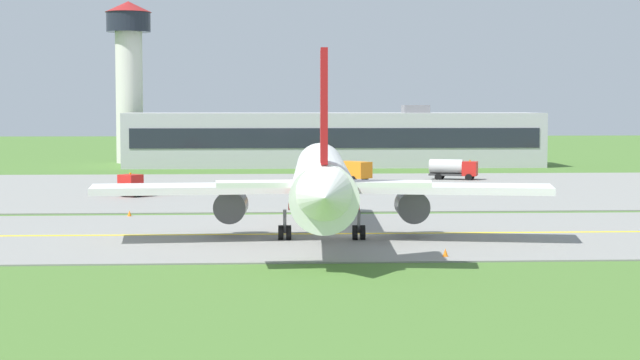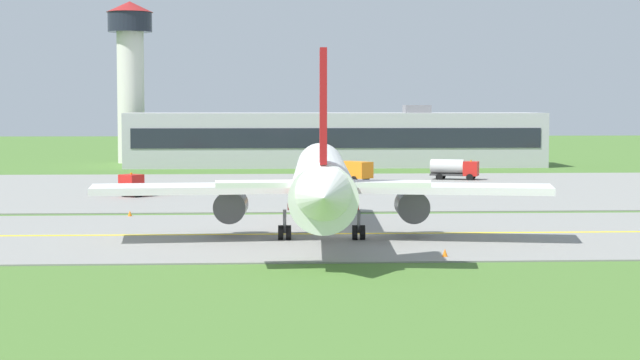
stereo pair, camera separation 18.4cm
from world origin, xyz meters
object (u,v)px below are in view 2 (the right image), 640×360
at_px(service_truck_pushback, 140,186).
at_px(control_tower, 130,66).
at_px(airplane_lead, 322,181).
at_px(service_truck_catering, 454,168).
at_px(service_truck_baggage, 350,170).

height_order(service_truck_pushback, control_tower, control_tower).
relative_size(airplane_lead, service_truck_pushback, 6.30).
bearing_deg(service_truck_catering, service_truck_pushback, -148.66).
distance_m(service_truck_catering, service_truck_pushback, 43.35).
bearing_deg(airplane_lead, control_tower, 104.42).
xyz_separation_m(airplane_lead, service_truck_catering, (20.07, 57.64, -2.60)).
bearing_deg(airplane_lead, service_truck_baggage, 83.16).
height_order(airplane_lead, service_truck_catering, airplane_lead).
bearing_deg(service_truck_pushback, control_tower, 97.75).
bearing_deg(service_truck_baggage, airplane_lead, -96.84).
xyz_separation_m(service_truck_baggage, control_tower, (-32.43, 45.94, 14.42)).
relative_size(airplane_lead, control_tower, 1.50).
bearing_deg(control_tower, service_truck_catering, -43.09).
xyz_separation_m(service_truck_baggage, service_truck_pushback, (-23.51, -19.58, -0.35)).
distance_m(service_truck_pushback, control_tower, 67.76).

